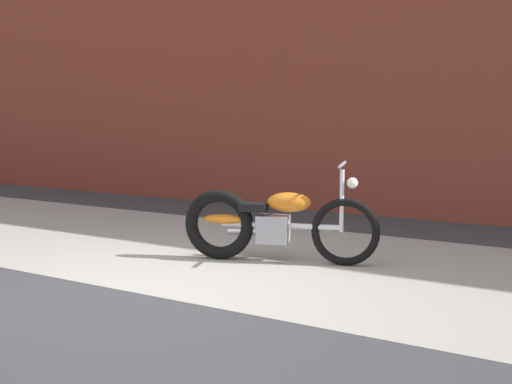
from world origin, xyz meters
TOP-DOWN VIEW (x-y plane):
  - ground_plane at (0.00, 0.00)m, footprint 80.00×80.00m
  - sidewalk_slab at (0.00, 1.75)m, footprint 36.00×3.50m
  - brick_building_wall at (0.00, 5.20)m, footprint 36.00×0.50m
  - motorcycle_orange at (0.27, 1.56)m, footprint 1.94×0.84m

SIDE VIEW (x-z plane):
  - ground_plane at x=0.00m, z-range 0.00..0.00m
  - sidewalk_slab at x=0.00m, z-range 0.00..0.01m
  - motorcycle_orange at x=0.27m, z-range -0.12..0.91m
  - brick_building_wall at x=0.00m, z-range 0.00..5.96m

